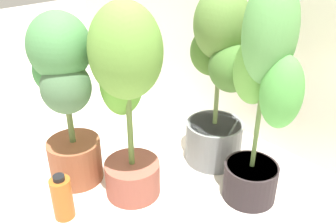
{
  "coord_description": "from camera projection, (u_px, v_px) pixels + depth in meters",
  "views": [
    {
      "loc": [
        1.03,
        -0.67,
        1.08
      ],
      "look_at": [
        0.04,
        0.24,
        0.36
      ],
      "focal_mm": 39.33,
      "sensor_mm": 36.0,
      "label": 1
    }
  ],
  "objects": [
    {
      "name": "potted_plant_back_center",
      "position": [
        219.0,
        75.0,
        1.64
      ],
      "size": [
        0.41,
        0.34,
        0.84
      ],
      "color": "gray",
      "rests_on": "ground"
    },
    {
      "name": "potted_plant_front_left",
      "position": [
        64.0,
        88.0,
        1.51
      ],
      "size": [
        0.39,
        0.33,
        0.77
      ],
      "color": "brown",
      "rests_on": "ground"
    },
    {
      "name": "nutrient_bottle",
      "position": [
        62.0,
        198.0,
        1.46
      ],
      "size": [
        0.08,
        0.08,
        0.2
      ],
      "color": "#B5581F",
      "rests_on": "ground"
    },
    {
      "name": "potted_plant_center",
      "position": [
        126.0,
        86.0,
        1.4
      ],
      "size": [
        0.34,
        0.32,
        0.83
      ],
      "color": "#974D3F",
      "rests_on": "ground"
    },
    {
      "name": "potted_plant_back_right",
      "position": [
        263.0,
        89.0,
        1.36
      ],
      "size": [
        0.33,
        0.28,
        0.92
      ],
      "color": "#292124",
      "rests_on": "ground"
    },
    {
      "name": "ground_plane",
      "position": [
        121.0,
        200.0,
        1.58
      ],
      "size": [
        8.0,
        8.0,
        0.0
      ],
      "primitive_type": "plane",
      "color": "silver",
      "rests_on": "ground"
    }
  ]
}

